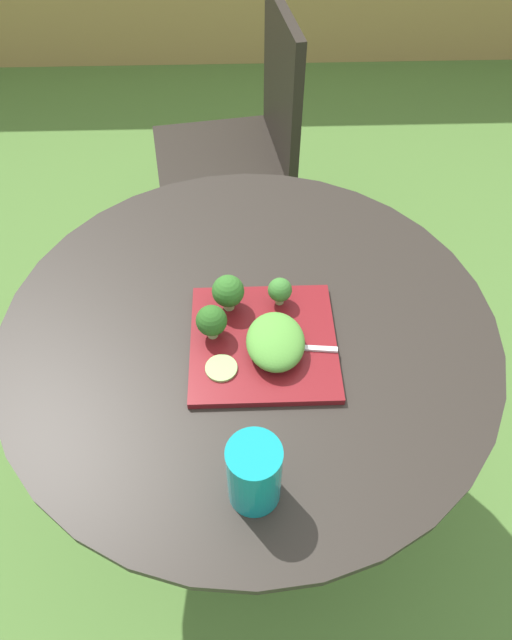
{
  "coord_description": "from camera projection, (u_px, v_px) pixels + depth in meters",
  "views": [
    {
      "loc": [
        -0.01,
        -0.66,
        1.56
      ],
      "look_at": [
        0.01,
        -0.02,
        0.78
      ],
      "focal_mm": 31.45,
      "sensor_mm": 36.0,
      "label": 1
    }
  ],
  "objects": [
    {
      "name": "lettuce_mound",
      "position": [
        275.0,
        341.0,
        0.97
      ],
      "size": [
        0.1,
        0.13,
        0.05
      ],
      "primitive_type": "ellipsoid",
      "color": "#519338",
      "rests_on": "salad_plate"
    },
    {
      "name": "fork",
      "position": [
        285.0,
        347.0,
        0.99
      ],
      "size": [
        0.15,
        0.03,
        0.0
      ],
      "color": "silver",
      "rests_on": "salad_plate"
    },
    {
      "name": "broccoli_floret_0",
      "position": [
        212.0,
        321.0,
        0.98
      ],
      "size": [
        0.06,
        0.06,
        0.07
      ],
      "color": "#99B770",
      "rests_on": "salad_plate"
    },
    {
      "name": "ground_plane",
      "position": [
        251.0,
        486.0,
        1.62
      ],
      "size": [
        12.0,
        12.0,
        0.0
      ],
      "primitive_type": "plane",
      "color": "#4C7533"
    },
    {
      "name": "salad_plate",
      "position": [
        263.0,
        342.0,
        1.01
      ],
      "size": [
        0.26,
        0.26,
        0.01
      ],
      "primitive_type": "cube",
      "color": "maroon",
      "rests_on": "patio_table"
    },
    {
      "name": "drinking_glass",
      "position": [
        251.0,
        476.0,
        0.79
      ],
      "size": [
        0.08,
        0.08,
        0.13
      ],
      "color": "#0F8C93",
      "rests_on": "patio_table"
    },
    {
      "name": "patio_table",
      "position": [
        250.0,
        397.0,
        1.25
      ],
      "size": [
        0.93,
        0.93,
        0.74
      ],
      "color": "#28231E",
      "rests_on": "ground_plane"
    },
    {
      "name": "broccoli_floret_2",
      "position": [
        280.0,
        290.0,
        1.04
      ],
      "size": [
        0.05,
        0.05,
        0.06
      ],
      "color": "#99B770",
      "rests_on": "salad_plate"
    },
    {
      "name": "patio_chair",
      "position": [
        248.0,
        132.0,
        1.85
      ],
      "size": [
        0.5,
        0.5,
        0.9
      ],
      "color": "black",
      "rests_on": "ground_plane"
    },
    {
      "name": "broccoli_floret_1",
      "position": [
        228.0,
        292.0,
        1.02
      ],
      "size": [
        0.06,
        0.06,
        0.07
      ],
      "color": "#99B770",
      "rests_on": "salad_plate"
    },
    {
      "name": "cucumber_slice_0",
      "position": [
        221.0,
        368.0,
        0.96
      ],
      "size": [
        0.06,
        0.06,
        0.01
      ],
      "primitive_type": "cylinder",
      "color": "#8EB766",
      "rests_on": "salad_plate"
    }
  ]
}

